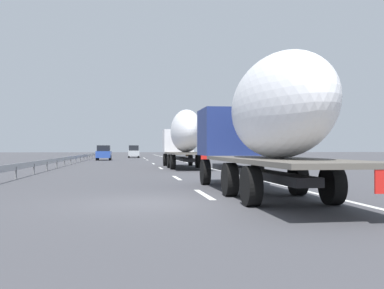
{
  "coord_description": "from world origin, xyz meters",
  "views": [
    {
      "loc": [
        -12.08,
        0.6,
        1.48
      ],
      "look_at": [
        17.92,
        -3.69,
        1.76
      ],
      "focal_mm": 41.51,
      "sensor_mm": 36.0,
      "label": 1
    }
  ],
  "objects": [
    {
      "name": "lane_stripe_1",
      "position": [
        10.12,
        -1.8,
        0.0
      ],
      "size": [
        3.2,
        0.2,
        0.01
      ],
      "primitive_type": "cube",
      "color": "white",
      "rests_on": "ground_plane"
    },
    {
      "name": "road_sign",
      "position": [
        41.39,
        -6.7,
        2.33
      ],
      "size": [
        0.1,
        0.9,
        3.38
      ],
      "color": "gray",
      "rests_on": "ground_plane"
    },
    {
      "name": "lane_stripe_3",
      "position": [
        31.28,
        -1.8,
        0.0
      ],
      "size": [
        3.2,
        0.2,
        0.01
      ],
      "primitive_type": "cube",
      "color": "white",
      "rests_on": "ground_plane"
    },
    {
      "name": "lane_stripe_5",
      "position": [
        54.54,
        -1.8,
        0.0
      ],
      "size": [
        3.2,
        0.2,
        0.01
      ],
      "primitive_type": "cube",
      "color": "white",
      "rests_on": "ground_plane"
    },
    {
      "name": "truck_trailing",
      "position": [
        1.32,
        -3.6,
        2.38
      ],
      "size": [
        12.45,
        2.55,
        4.16
      ],
      "color": "navy",
      "rests_on": "ground_plane"
    },
    {
      "name": "tree_2",
      "position": [
        75.86,
        -11.1,
        4.12
      ],
      "size": [
        2.98,
        2.98,
        6.32
      ],
      "color": "#472D19",
      "rests_on": "ground_plane"
    },
    {
      "name": "ground_plane",
      "position": [
        40.0,
        0.0,
        0.0
      ],
      "size": [
        260.0,
        260.0,
        0.0
      ],
      "primitive_type": "plane",
      "color": "#424247"
    },
    {
      "name": "lane_stripe_4",
      "position": [
        45.97,
        -1.8,
        0.0
      ],
      "size": [
        3.2,
        0.2,
        0.01
      ],
      "primitive_type": "cube",
      "color": "white",
      "rests_on": "ground_plane"
    },
    {
      "name": "truck_lead",
      "position": [
        21.68,
        -3.6,
        2.46
      ],
      "size": [
        12.25,
        2.55,
        4.36
      ],
      "color": "silver",
      "rests_on": "ground_plane"
    },
    {
      "name": "lane_stripe_6",
      "position": [
        56.14,
        -1.8,
        0.0
      ],
      "size": [
        3.2,
        0.2,
        0.01
      ],
      "primitive_type": "cube",
      "color": "white",
      "rests_on": "ground_plane"
    },
    {
      "name": "lane_stripe_0",
      "position": [
        2.0,
        -1.8,
        0.0
      ],
      "size": [
        3.2,
        0.2,
        0.01
      ],
      "primitive_type": "cube",
      "color": "white",
      "rests_on": "ground_plane"
    },
    {
      "name": "tree_1",
      "position": [
        70.86,
        -10.19,
        3.77
      ],
      "size": [
        3.04,
        3.04,
        6.15
      ],
      "color": "#472D19",
      "rests_on": "ground_plane"
    },
    {
      "name": "lane_stripe_7",
      "position": [
        59.1,
        -1.8,
        0.0
      ],
      "size": [
        3.2,
        0.2,
        0.01
      ],
      "primitive_type": "cube",
      "color": "white",
      "rests_on": "ground_plane"
    },
    {
      "name": "tree_0",
      "position": [
        87.67,
        -9.52,
        4.15
      ],
      "size": [
        3.1,
        3.1,
        6.97
      ],
      "color": "#472D19",
      "rests_on": "ground_plane"
    },
    {
      "name": "lane_stripe_2",
      "position": [
        21.46,
        -1.8,
        0.0
      ],
      "size": [
        3.2,
        0.2,
        0.01
      ],
      "primitive_type": "cube",
      "color": "white",
      "rests_on": "ground_plane"
    },
    {
      "name": "guardrail_median",
      "position": [
        43.0,
        6.0,
        0.58
      ],
      "size": [
        94.0,
        0.1,
        0.76
      ],
      "color": "#9EA0A5",
      "rests_on": "ground_plane"
    },
    {
      "name": "edge_line_right",
      "position": [
        45.0,
        -5.5,
        0.0
      ],
      "size": [
        110.0,
        0.2,
        0.01
      ],
      "primitive_type": "cube",
      "color": "white",
      "rests_on": "ground_plane"
    },
    {
      "name": "car_silver_hatch",
      "position": [
        60.21,
        -0.19,
        0.99
      ],
      "size": [
        4.5,
        1.76,
        2.0
      ],
      "color": "#ADB2B7",
      "rests_on": "ground_plane"
    },
    {
      "name": "lane_stripe_8",
      "position": [
        89.0,
        -1.8,
        0.0
      ],
      "size": [
        3.2,
        0.2,
        0.01
      ],
      "primitive_type": "cube",
      "color": "white",
      "rests_on": "ground_plane"
    },
    {
      "name": "car_white_van",
      "position": [
        86.46,
        -0.26,
        0.95
      ],
      "size": [
        4.13,
        1.88,
        1.91
      ],
      "color": "white",
      "rests_on": "ground_plane"
    },
    {
      "name": "car_blue_sedan",
      "position": [
        45.42,
        3.74,
        0.94
      ],
      "size": [
        4.1,
        1.82,
        1.88
      ],
      "color": "#28479E",
      "rests_on": "ground_plane"
    }
  ]
}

